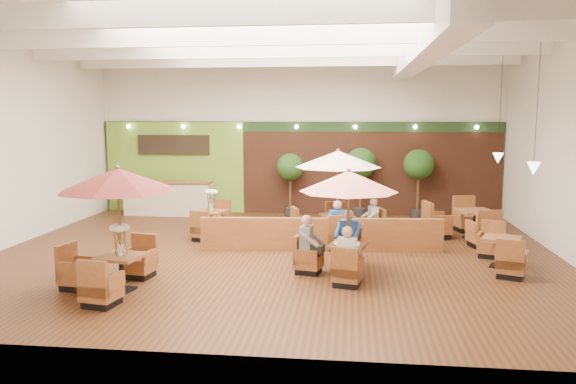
# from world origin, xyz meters

# --- Properties ---
(room) EXTENTS (14.04, 14.00, 5.52)m
(room) POSITION_xyz_m (0.25, 1.22, 3.63)
(room) COLOR #381E0F
(room) RESTS_ON ground
(service_counter) EXTENTS (3.00, 0.75, 1.18)m
(service_counter) POSITION_xyz_m (-4.40, 5.10, 0.58)
(service_counter) COLOR beige
(service_counter) RESTS_ON ground
(booth_divider) EXTENTS (6.15, 0.63, 0.85)m
(booth_divider) POSITION_xyz_m (1.15, 0.44, 0.43)
(booth_divider) COLOR brown
(booth_divider) RESTS_ON ground
(table_0) EXTENTS (2.40, 2.50, 2.49)m
(table_0) POSITION_xyz_m (-2.63, -3.28, 1.78)
(table_0) COLOR brown
(table_0) RESTS_ON ground
(table_1) EXTENTS (2.24, 2.35, 2.32)m
(table_1) POSITION_xyz_m (1.79, -1.61, 1.68)
(table_1) COLOR brown
(table_1) RESTS_ON ground
(table_2) EXTENTS (2.64, 2.64, 2.54)m
(table_2) POSITION_xyz_m (1.53, 1.63, 1.74)
(table_2) COLOR brown
(table_2) RESTS_ON ground
(table_3) EXTENTS (0.95, 2.43, 1.47)m
(table_3) POSITION_xyz_m (-2.13, 2.16, 0.49)
(table_3) COLOR brown
(table_3) RESTS_ON ground
(table_4) EXTENTS (1.02, 2.50, 0.88)m
(table_4) POSITION_xyz_m (5.31, -0.61, 0.33)
(table_4) COLOR brown
(table_4) RESTS_ON ground
(table_5) EXTENTS (2.01, 2.90, 1.04)m
(table_5) POSITION_xyz_m (5.05, 2.32, 0.39)
(table_5) COLOR brown
(table_5) RESTS_ON ground
(topiary_0) EXTENTS (0.93, 0.93, 2.17)m
(topiary_0) POSITION_xyz_m (-0.17, 5.30, 1.61)
(topiary_0) COLOR black
(topiary_0) RESTS_ON ground
(topiary_1) EXTENTS (1.02, 1.02, 2.37)m
(topiary_1) POSITION_xyz_m (2.21, 5.30, 1.76)
(topiary_1) COLOR black
(topiary_1) RESTS_ON ground
(topiary_2) EXTENTS (1.00, 1.00, 2.33)m
(topiary_2) POSITION_xyz_m (4.11, 5.30, 1.74)
(topiary_2) COLOR black
(topiary_2) RESTS_ON ground
(diner_0) EXTENTS (0.40, 0.34, 0.78)m
(diner_0) POSITION_xyz_m (1.84, -2.46, 0.75)
(diner_0) COLOR silver
(diner_0) RESTS_ON ground
(diner_1) EXTENTS (0.43, 0.38, 0.81)m
(diner_1) POSITION_xyz_m (1.84, -0.77, 0.76)
(diner_1) COLOR #2755AA
(diner_1) RESTS_ON ground
(diner_2) EXTENTS (0.37, 0.43, 0.83)m
(diner_2) POSITION_xyz_m (1.00, -1.61, 0.77)
(diner_2) COLOR gray
(diner_2) RESTS_ON ground
(diner_3) EXTENTS (0.46, 0.44, 0.82)m
(diner_3) POSITION_xyz_m (1.53, 0.71, 0.76)
(diner_3) COLOR #2755AA
(diner_3) RESTS_ON ground
(diner_4) EXTENTS (0.35, 0.40, 0.74)m
(diner_4) POSITION_xyz_m (2.46, 1.63, 0.74)
(diner_4) COLOR silver
(diner_4) RESTS_ON ground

